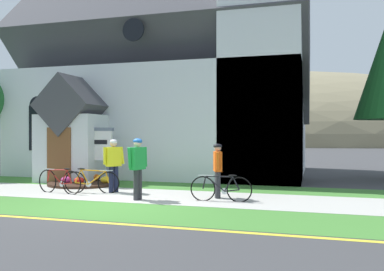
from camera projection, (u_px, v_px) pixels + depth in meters
The scene contains 15 objects.
ground at pixel (161, 186), 14.63m from camera, with size 140.00×140.00×0.00m, color #3D3D3F.
sidewalk_slab at pixel (90, 193), 12.97m from camera, with size 32.00×2.71×0.01m, color #B7B5AD.
grass_verge at pixel (40, 206), 10.60m from camera, with size 32.00×2.23×0.01m, color #427F33.
church_lawn at pixel (123, 184), 15.21m from camera, with size 24.00×1.98×0.01m, color #427F33.
curb_paint_stripe at pixel (4, 216), 9.38m from camera, with size 28.00×0.16×0.01m, color yellow.
church_building at pixel (177, 75), 19.57m from camera, with size 13.21×10.04×13.87m.
church_sign at pixel (91, 146), 15.46m from camera, with size 1.88×0.18×2.09m.
flower_bed at pixel (84, 183), 15.00m from camera, with size 2.55×2.55×0.34m.
bicycle_orange at pixel (91, 182), 12.92m from camera, with size 1.74×0.40×0.81m.
bicycle_black at pixel (221, 188), 11.37m from camera, with size 1.72×0.20×0.77m.
bicycle_yellow at pixel (60, 181), 12.86m from camera, with size 1.75×0.38×0.83m.
cyclist_in_green_jersey at pixel (218, 167), 11.90m from camera, with size 0.35×0.69×1.59m.
cyclist_in_white_jersey at pixel (138, 164), 11.59m from camera, with size 0.33×0.69×1.74m.
cyclist_in_orange_jersey at pixel (114, 161), 13.05m from camera, with size 0.49×0.57×1.69m.
distant_hill at pixel (252, 142), 79.02m from camera, with size 97.42×54.43×26.06m, color #847A5B.
Camera 1 is at (5.19, -9.70, 1.91)m, focal length 38.49 mm.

